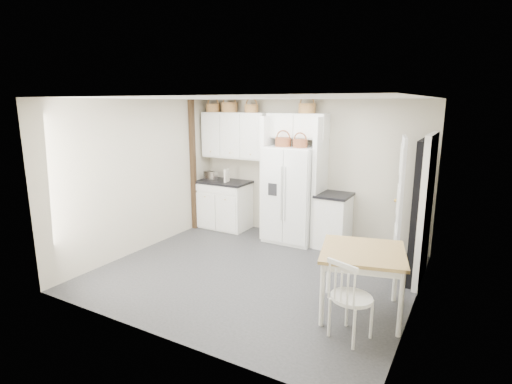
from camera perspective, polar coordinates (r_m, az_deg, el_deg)
The scene contains 28 objects.
floor at distance 6.21m, azimuth -0.09°, elevation -11.47°, with size 4.50×4.50×0.00m, color #272628.
ceiling at distance 5.67m, azimuth -0.10°, elevation 13.29°, with size 4.50×4.50×0.00m, color white.
wall_back at distance 7.58m, azimuth 7.38°, elevation 3.14°, with size 4.50×4.50×0.00m, color #B2A793.
wall_left at distance 7.16m, azimuth -15.98°, elevation 2.21°, with size 4.00×4.00×0.00m, color #B2A793.
wall_right at distance 5.11m, azimuth 22.44°, elevation -2.31°, with size 4.00×4.00×0.00m, color #B2A793.
refrigerator at distance 7.40m, azimuth 5.19°, elevation -0.32°, with size 0.91×0.74×1.77m, color white.
base_cab_left at distance 8.27m, azimuth -4.49°, elevation -1.88°, with size 1.02×0.64×0.94m, color white.
base_cab_right at distance 7.27m, azimuth 11.02°, elevation -4.16°, with size 0.53×0.63×0.93m, color white.
dining_table at distance 5.14m, azimuth 14.80°, elevation -12.30°, with size 0.97×0.97×0.81m, color olive.
windsor_chair at distance 4.58m, azimuth 13.48°, elevation -14.46°, with size 0.46×0.42×0.95m, color white.
counter_left at distance 8.16m, azimuth -4.55°, elevation 1.47°, with size 1.06×0.68×0.04m, color black.
counter_right at distance 7.15m, azimuth 11.18°, elevation -0.43°, with size 0.57×0.67×0.04m, color black.
toaster at distance 8.22m, azimuth -6.48°, elevation 2.32°, with size 0.27×0.15×0.18m, color silver.
cookbook_red at distance 8.01m, azimuth -4.25°, elevation 2.30°, with size 0.04×0.16×0.24m, color #A51C22.
cookbook_cream at distance 8.00m, azimuth -4.21°, elevation 2.35°, with size 0.04×0.17×0.26m, color beige.
basket_upper_a at distance 8.30m, azimuth -6.15°, elevation 11.85°, with size 0.29×0.29×0.17m, color brown.
basket_upper_b at distance 8.08m, azimuth -3.82°, elevation 11.97°, with size 0.33×0.33×0.19m, color brown.
basket_upper_c at distance 7.81m, azimuth -0.66°, elevation 11.84°, with size 0.27×0.27×0.16m, color brown.
basket_bridge_b at distance 7.31m, azimuth 7.29°, elevation 11.77°, with size 0.31×0.31×0.18m, color brown.
basket_fridge_a at distance 7.22m, azimuth 3.90°, elevation 7.13°, with size 0.29×0.29×0.16m, color brown.
basket_fridge_b at distance 7.08m, azimuth 6.31°, elevation 6.92°, with size 0.26×0.26×0.14m, color brown.
upper_cabinet at distance 8.04m, azimuth -3.01°, elevation 8.07°, with size 1.40×0.34×0.90m, color white.
bridge_cabinet at distance 7.39m, azimuth 5.97°, elevation 9.38°, with size 1.12×0.34×0.45m, color white.
fridge_panel_left at distance 7.60m, azimuth 1.88°, elevation 2.13°, with size 0.08×0.60×2.30m, color white.
fridge_panel_right at distance 7.20m, azimuth 9.10°, elevation 1.38°, with size 0.08×0.60×2.30m, color white.
trim_post at distance 8.12m, azimuth -8.97°, elevation 3.72°, with size 0.09×0.09×2.60m, color black.
doorway_void at distance 6.15m, azimuth 22.60°, elevation -2.56°, with size 0.18×0.85×2.05m, color black.
door_slab at distance 6.52m, azimuth 19.85°, elevation -1.52°, with size 0.80×0.04×2.05m, color white.
Camera 1 is at (2.79, -4.93, 2.53)m, focal length 28.00 mm.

